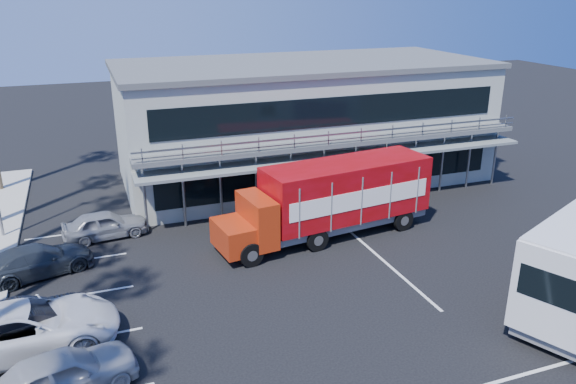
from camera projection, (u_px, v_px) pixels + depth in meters
name	position (u px, v px, depth m)	size (l,w,h in m)	color
ground	(370.00, 295.00, 22.26)	(120.00, 120.00, 0.00)	black
building	(302.00, 120.00, 35.14)	(22.40, 12.00, 7.30)	#A2A799
red_truck	(333.00, 197.00, 27.01)	(11.06, 3.93, 3.64)	#A4270D
parked_car_a	(62.00, 374.00, 16.57)	(1.76, 4.38, 1.49)	#9EA0A5
parked_car_b	(26.00, 324.00, 19.00)	(1.61, 4.61, 1.52)	black
parked_car_c	(25.00, 329.00, 18.62)	(2.80, 6.07, 1.69)	white
parked_car_d	(37.00, 261.00, 23.64)	(1.87, 4.59, 1.33)	#272D34
parked_car_e	(105.00, 225.00, 27.19)	(1.60, 3.97, 1.35)	gray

